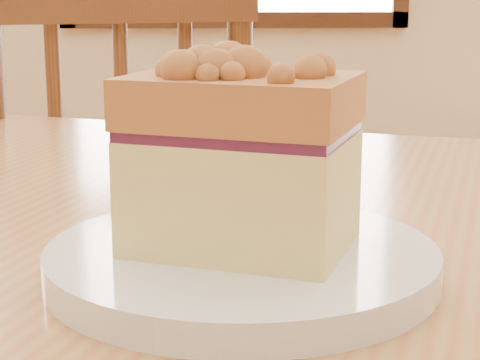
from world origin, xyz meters
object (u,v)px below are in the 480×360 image
object	(u,v)px
plate	(242,263)
cafe_table_main	(3,323)
cafe_chair_main	(110,266)
cake_slice	(240,153)

from	to	relation	value
plate	cafe_table_main	bearing A→B (deg)	141.86
cafe_chair_main	plate	distance (m)	0.89
plate	cake_slice	size ratio (longest dim) A/B	1.50
cafe_chair_main	cake_slice	xyz separation A→B (m)	(0.19, -0.82, 0.35)
cafe_table_main	cafe_chair_main	size ratio (longest dim) A/B	1.64
cafe_table_main	cafe_chair_main	bearing A→B (deg)	109.75
cafe_table_main	plate	bearing A→B (deg)	-18.95
cafe_chair_main	cake_slice	bearing A→B (deg)	85.46
plate	cake_slice	distance (m)	0.07
cafe_chair_main	cafe_table_main	bearing A→B (deg)	73.20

